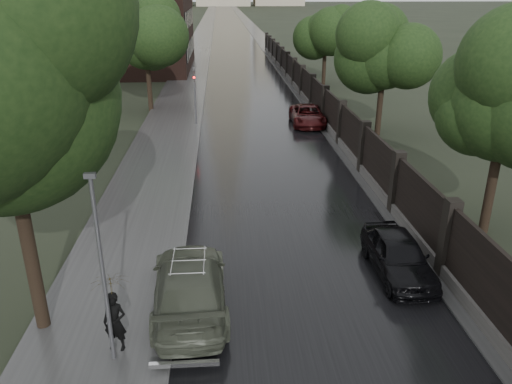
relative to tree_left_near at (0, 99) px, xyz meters
name	(u,v)px	position (x,y,z in m)	size (l,w,h in m)	color
road	(226,14)	(7.60, 187.00, -6.41)	(8.00, 420.00, 0.02)	black
sidewalk_left	(210,14)	(1.60, 187.00, -6.34)	(4.00, 420.00, 0.16)	#2D2D2D
verge_right	(240,14)	(13.10, 187.00, -6.38)	(3.00, 420.00, 0.08)	#2D2D2D
fence_right	(308,91)	(12.20, 29.01, -5.41)	(0.45, 75.72, 2.70)	#383533
tree_left_near	(0,99)	(0.00, 0.00, 0.00)	(5.44, 5.44, 9.16)	black
tree_left_far	(146,41)	(-0.40, 27.00, -1.18)	(4.25, 4.25, 7.39)	black
tree_right_a	(507,106)	(15.10, 5.00, -1.47)	(4.08, 4.08, 7.01)	black
tree_right_b	(384,56)	(15.10, 19.00, -1.47)	(4.08, 4.08, 7.01)	black
tree_right_c	(326,33)	(15.10, 37.00, -1.47)	(4.08, 4.08, 7.01)	black
lamp_post	(103,271)	(2.20, -1.50, -3.75)	(0.25, 0.12, 5.11)	#59595E
traffic_light	(195,91)	(3.30, 21.99, -4.02)	(0.16, 0.32, 4.00)	#59595E
volga_sedan	(190,285)	(4.00, 0.79, -5.66)	(2.13, 5.25, 1.52)	#414638
car_right_near	(398,255)	(10.71, 2.20, -5.72)	(1.64, 4.08, 1.39)	black
car_right_far	(308,115)	(11.00, 21.90, -5.76)	(2.20, 4.77, 1.33)	black
pedestrian_umbrella	(111,292)	(2.23, -1.12, -4.56)	(1.11, 1.13, 2.55)	black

